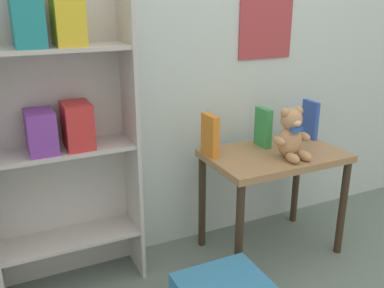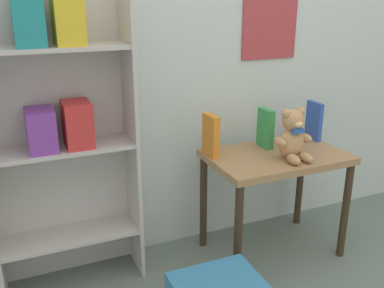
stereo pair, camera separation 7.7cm
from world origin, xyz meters
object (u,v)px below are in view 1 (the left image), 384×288
(book_standing_blue, at_px, (310,120))
(bookshelf_side, at_px, (58,125))
(book_standing_orange, at_px, (210,135))
(teddy_bear, at_px, (291,135))
(display_table, at_px, (274,167))
(book_standing_green, at_px, (263,127))

(book_standing_blue, bearing_deg, bookshelf_side, 178.54)
(book_standing_orange, bearing_deg, teddy_bear, -31.45)
(bookshelf_side, bearing_deg, book_standing_orange, -6.35)
(bookshelf_side, bearing_deg, book_standing_blue, -3.04)
(bookshelf_side, xyz_separation_m, teddy_bear, (1.07, -0.28, -0.11))
(bookshelf_side, relative_size, teddy_bear, 5.40)
(book_standing_blue, bearing_deg, teddy_bear, -143.13)
(bookshelf_side, height_order, book_standing_blue, bookshelf_side)
(bookshelf_side, distance_m, display_table, 1.11)
(display_table, relative_size, book_standing_blue, 3.28)
(display_table, relative_size, book_standing_orange, 3.32)
(bookshelf_side, xyz_separation_m, book_standing_blue, (1.37, -0.07, -0.12))
(book_standing_blue, bearing_deg, book_standing_green, -177.22)
(teddy_bear, distance_m, book_standing_green, 0.20)
(display_table, relative_size, book_standing_green, 3.37)
(display_table, height_order, book_standing_orange, book_standing_orange)
(book_standing_orange, distance_m, book_standing_blue, 0.65)
(book_standing_orange, bearing_deg, display_table, -21.19)
(teddy_bear, xyz_separation_m, book_standing_orange, (-0.35, 0.20, -0.01))
(display_table, xyz_separation_m, book_standing_orange, (-0.32, 0.11, 0.19))
(display_table, distance_m, book_standing_green, 0.22)
(display_table, xyz_separation_m, teddy_bear, (0.03, -0.09, 0.20))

